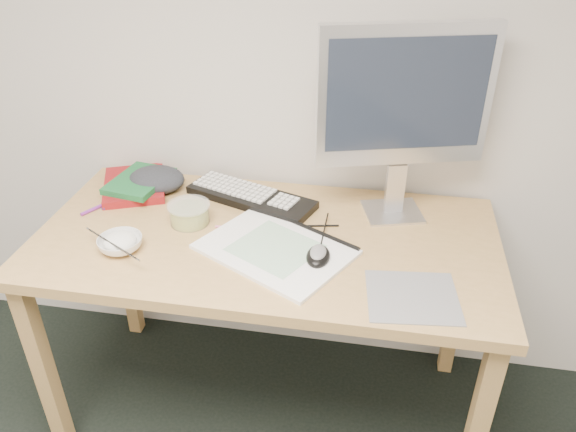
# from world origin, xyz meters

# --- Properties ---
(desk) EXTENTS (1.40, 0.70, 0.75)m
(desk) POSITION_xyz_m (-0.13, 1.43, 0.67)
(desk) COLOR tan
(desk) RESTS_ON ground
(mousepad) EXTENTS (0.26, 0.24, 0.00)m
(mousepad) POSITION_xyz_m (0.30, 1.21, 0.75)
(mousepad) COLOR slate
(mousepad) RESTS_ON desk
(sketchpad) EXTENTS (0.50, 0.46, 0.01)m
(sketchpad) POSITION_xyz_m (-0.09, 1.36, 0.76)
(sketchpad) COLOR silver
(sketchpad) RESTS_ON desk
(keyboard) EXTENTS (0.46, 0.28, 0.03)m
(keyboard) POSITION_xyz_m (-0.23, 1.63, 0.76)
(keyboard) COLOR black
(keyboard) RESTS_ON desk
(monitor) EXTENTS (0.50, 0.20, 0.60)m
(monitor) POSITION_xyz_m (0.24, 1.64, 1.12)
(monitor) COLOR silver
(monitor) RESTS_ON desk
(mouse) EXTENTS (0.07, 0.11, 0.04)m
(mouse) POSITION_xyz_m (0.04, 1.33, 0.78)
(mouse) COLOR black
(mouse) RESTS_ON sketchpad
(rice_bowl) EXTENTS (0.16, 0.16, 0.04)m
(rice_bowl) POSITION_xyz_m (-0.53, 1.28, 0.77)
(rice_bowl) COLOR white
(rice_bowl) RESTS_ON desk
(chopsticks) EXTENTS (0.22, 0.14, 0.02)m
(chopsticks) POSITION_xyz_m (-0.54, 1.25, 0.79)
(chopsticks) COLOR #B9B9BB
(chopsticks) RESTS_ON rice_bowl
(fruit_tub) EXTENTS (0.16, 0.16, 0.06)m
(fruit_tub) POSITION_xyz_m (-0.38, 1.46, 0.78)
(fruit_tub) COLOR #D5CA4B
(fruit_tub) RESTS_ON desk
(book_red) EXTENTS (0.29, 0.32, 0.03)m
(book_red) POSITION_xyz_m (-0.65, 1.65, 0.76)
(book_red) COLOR maroon
(book_red) RESTS_ON desk
(book_green) EXTENTS (0.20, 0.25, 0.02)m
(book_green) POSITION_xyz_m (-0.62, 1.64, 0.79)
(book_green) COLOR #175D2E
(book_green) RESTS_ON book_red
(cloth_lump) EXTENTS (0.19, 0.17, 0.07)m
(cloth_lump) POSITION_xyz_m (-0.57, 1.66, 0.78)
(cloth_lump) COLOR #2A2D33
(cloth_lump) RESTS_ON desk
(pencil_pink) EXTENTS (0.20, 0.02, 0.01)m
(pencil_pink) POSITION_xyz_m (-0.20, 1.46, 0.75)
(pencil_pink) COLOR pink
(pencil_pink) RESTS_ON desk
(pencil_tan) EXTENTS (0.14, 0.12, 0.01)m
(pencil_tan) POSITION_xyz_m (-0.07, 1.42, 0.75)
(pencil_tan) COLOR tan
(pencil_tan) RESTS_ON desk
(pencil_black) EXTENTS (0.16, 0.04, 0.01)m
(pencil_black) POSITION_xyz_m (0.00, 1.51, 0.75)
(pencil_black) COLOR black
(pencil_black) RESTS_ON desk
(marker_blue) EXTENTS (0.01, 0.12, 0.01)m
(marker_blue) POSITION_xyz_m (-0.69, 1.55, 0.76)
(marker_blue) COLOR #202AB2
(marker_blue) RESTS_ON desk
(marker_orange) EXTENTS (0.03, 0.14, 0.01)m
(marker_orange) POSITION_xyz_m (-0.68, 1.57, 0.76)
(marker_orange) COLOR #C96D17
(marker_orange) RESTS_ON desk
(marker_purple) EXTENTS (0.07, 0.11, 0.01)m
(marker_purple) POSITION_xyz_m (-0.71, 1.49, 0.76)
(marker_purple) COLOR #792894
(marker_purple) RESTS_ON desk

